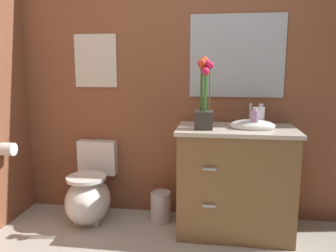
{
  "coord_description": "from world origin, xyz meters",
  "views": [
    {
      "loc": [
        0.34,
        -1.47,
        1.35
      ],
      "look_at": [
        -0.04,
        1.17,
        0.89
      ],
      "focal_mm": 36.05,
      "sensor_mm": 36.0,
      "label": 1
    }
  ],
  "objects_px": {
    "flower_vase": "(204,101)",
    "wall_poster": "(96,61)",
    "toilet": "(90,194)",
    "lotion_bottle": "(254,119)",
    "wall_mirror": "(237,56)",
    "trash_bin": "(161,207)",
    "vanity_cabinet": "(235,179)",
    "toilet_paper_roll": "(8,149)",
    "soap_bottle": "(260,117)"
  },
  "relations": [
    {
      "from": "flower_vase",
      "to": "lotion_bottle",
      "type": "distance_m",
      "value": 0.41
    },
    {
      "from": "flower_vase",
      "to": "wall_poster",
      "type": "height_order",
      "value": "wall_poster"
    },
    {
      "from": "toilet",
      "to": "wall_mirror",
      "type": "relative_size",
      "value": 0.86
    },
    {
      "from": "vanity_cabinet",
      "to": "soap_bottle",
      "type": "xyz_separation_m",
      "value": [
        0.18,
        0.04,
        0.51
      ]
    },
    {
      "from": "soap_bottle",
      "to": "wall_mirror",
      "type": "xyz_separation_m",
      "value": [
        -0.19,
        0.26,
        0.48
      ]
    },
    {
      "from": "flower_vase",
      "to": "toilet_paper_roll",
      "type": "relative_size",
      "value": 5.06
    },
    {
      "from": "soap_bottle",
      "to": "lotion_bottle",
      "type": "distance_m",
      "value": 0.11
    },
    {
      "from": "lotion_bottle",
      "to": "soap_bottle",
      "type": "bearing_deg",
      "value": 59.71
    },
    {
      "from": "wall_poster",
      "to": "lotion_bottle",
      "type": "bearing_deg",
      "value": -14.2
    },
    {
      "from": "trash_bin",
      "to": "toilet_paper_roll",
      "type": "height_order",
      "value": "toilet_paper_roll"
    },
    {
      "from": "vanity_cabinet",
      "to": "soap_bottle",
      "type": "relative_size",
      "value": 5.6
    },
    {
      "from": "vanity_cabinet",
      "to": "wall_poster",
      "type": "distance_m",
      "value": 1.61
    },
    {
      "from": "vanity_cabinet",
      "to": "toilet_paper_roll",
      "type": "xyz_separation_m",
      "value": [
        -1.88,
        -0.17,
        0.23
      ]
    },
    {
      "from": "vanity_cabinet",
      "to": "wall_mirror",
      "type": "height_order",
      "value": "wall_mirror"
    },
    {
      "from": "vanity_cabinet",
      "to": "toilet_paper_roll",
      "type": "distance_m",
      "value": 1.9
    },
    {
      "from": "wall_poster",
      "to": "toilet_paper_roll",
      "type": "height_order",
      "value": "wall_poster"
    },
    {
      "from": "toilet_paper_roll",
      "to": "flower_vase",
      "type": "bearing_deg",
      "value": 2.58
    },
    {
      "from": "lotion_bottle",
      "to": "trash_bin",
      "type": "height_order",
      "value": "lotion_bottle"
    },
    {
      "from": "vanity_cabinet",
      "to": "wall_poster",
      "type": "bearing_deg",
      "value": 166.88
    },
    {
      "from": "wall_mirror",
      "to": "flower_vase",
      "type": "bearing_deg",
      "value": -123.29
    },
    {
      "from": "lotion_bottle",
      "to": "wall_mirror",
      "type": "relative_size",
      "value": 0.22
    },
    {
      "from": "trash_bin",
      "to": "wall_mirror",
      "type": "relative_size",
      "value": 0.34
    },
    {
      "from": "lotion_bottle",
      "to": "toilet",
      "type": "bearing_deg",
      "value": 176.54
    },
    {
      "from": "toilet",
      "to": "vanity_cabinet",
      "type": "distance_m",
      "value": 1.28
    },
    {
      "from": "toilet_paper_roll",
      "to": "trash_bin",
      "type": "bearing_deg",
      "value": 11.77
    },
    {
      "from": "trash_bin",
      "to": "wall_mirror",
      "type": "height_order",
      "value": "wall_mirror"
    },
    {
      "from": "soap_bottle",
      "to": "wall_poster",
      "type": "relative_size",
      "value": 0.4
    },
    {
      "from": "lotion_bottle",
      "to": "wall_poster",
      "type": "height_order",
      "value": "wall_poster"
    },
    {
      "from": "flower_vase",
      "to": "wall_mirror",
      "type": "height_order",
      "value": "wall_mirror"
    },
    {
      "from": "flower_vase",
      "to": "wall_poster",
      "type": "bearing_deg",
      "value": 158.71
    },
    {
      "from": "soap_bottle",
      "to": "toilet_paper_roll",
      "type": "xyz_separation_m",
      "value": [
        -2.07,
        -0.21,
        -0.29
      ]
    },
    {
      "from": "trash_bin",
      "to": "toilet",
      "type": "bearing_deg",
      "value": -174.18
    },
    {
      "from": "toilet",
      "to": "toilet_paper_roll",
      "type": "distance_m",
      "value": 0.78
    },
    {
      "from": "toilet",
      "to": "soap_bottle",
      "type": "xyz_separation_m",
      "value": [
        1.45,
        0.01,
        0.72
      ]
    },
    {
      "from": "wall_poster",
      "to": "toilet_paper_roll",
      "type": "relative_size",
      "value": 4.31
    },
    {
      "from": "wall_poster",
      "to": "toilet_paper_roll",
      "type": "bearing_deg",
      "value": -143.24
    },
    {
      "from": "wall_poster",
      "to": "wall_mirror",
      "type": "relative_size",
      "value": 0.59
    },
    {
      "from": "toilet",
      "to": "flower_vase",
      "type": "xyz_separation_m",
      "value": [
        1.0,
        -0.12,
        0.85
      ]
    },
    {
      "from": "flower_vase",
      "to": "wall_poster",
      "type": "distance_m",
      "value": 1.12
    },
    {
      "from": "trash_bin",
      "to": "wall_mirror",
      "type": "xyz_separation_m",
      "value": [
        0.63,
        0.2,
        1.31
      ]
    },
    {
      "from": "vanity_cabinet",
      "to": "soap_bottle",
      "type": "bearing_deg",
      "value": 11.74
    },
    {
      "from": "toilet",
      "to": "lotion_bottle",
      "type": "bearing_deg",
      "value": -3.46
    },
    {
      "from": "toilet",
      "to": "soap_bottle",
      "type": "height_order",
      "value": "soap_bottle"
    },
    {
      "from": "flower_vase",
      "to": "lotion_bottle",
      "type": "relative_size",
      "value": 3.23
    },
    {
      "from": "wall_mirror",
      "to": "lotion_bottle",
      "type": "bearing_deg",
      "value": -69.65
    },
    {
      "from": "wall_poster",
      "to": "wall_mirror",
      "type": "distance_m",
      "value": 1.26
    },
    {
      "from": "toilet",
      "to": "vanity_cabinet",
      "type": "bearing_deg",
      "value": -1.2
    },
    {
      "from": "wall_poster",
      "to": "flower_vase",
      "type": "bearing_deg",
      "value": -21.29
    },
    {
      "from": "vanity_cabinet",
      "to": "lotion_bottle",
      "type": "distance_m",
      "value": 0.53
    },
    {
      "from": "toilet",
      "to": "toilet_paper_roll",
      "type": "height_order",
      "value": "toilet_paper_roll"
    }
  ]
}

